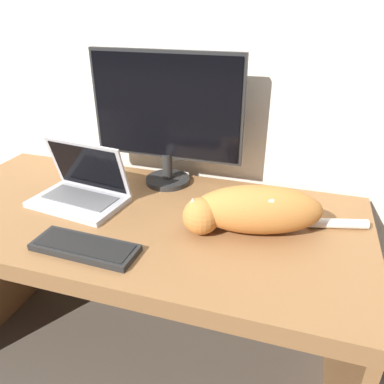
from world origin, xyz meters
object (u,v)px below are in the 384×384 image
laptop (81,190)px  external_keyboard (85,247)px  monitor (166,115)px  cat (253,209)px

laptop → external_keyboard: laptop is taller
monitor → cat: monitor is taller
external_keyboard → cat: (0.45, 0.26, 0.07)m
cat → laptop: bearing=164.8°
external_keyboard → monitor: bearing=84.4°
laptop → monitor: bearing=53.2°
monitor → cat: bearing=-34.1°
laptop → cat: 0.63m
laptop → external_keyboard: size_ratio=1.08×
laptop → cat: (0.63, -0.01, 0.03)m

